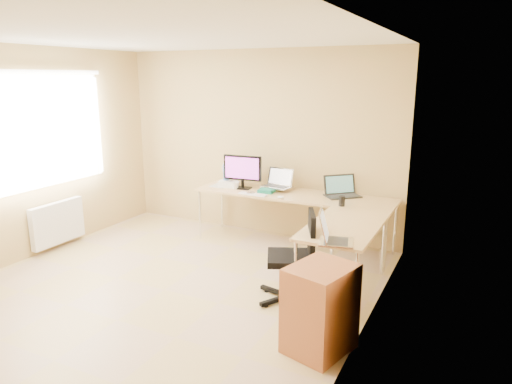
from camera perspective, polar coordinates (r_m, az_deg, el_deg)
The scene contains 25 objects.
floor at distance 5.20m, azimuth -11.15°, elevation -11.67°, with size 4.50×4.50×0.00m, color tan.
ceiling at distance 4.71m, azimuth -12.69°, elevation 18.21°, with size 4.50×4.50×0.00m, color white.
wall_back at distance 6.67m, azimuth 0.19°, elevation 5.98°, with size 4.50×4.50×0.00m, color tan.
wall_left at distance 6.30m, azimuth -27.11°, elevation 3.98°, with size 4.50×4.50×0.00m, color tan.
wall_right at distance 3.87m, azimuth 13.36°, elevation -0.21°, with size 4.50×4.50×0.00m, color tan.
desk_main at distance 6.23m, azimuth 4.54°, elevation -3.47°, with size 2.65×0.70×0.73m, color tan.
desk_return at distance 5.04m, azimuth 10.59°, elevation -7.95°, with size 0.70×1.30×0.73m, color tan.
monitor at distance 6.35m, azimuth -1.67°, elevation 2.47°, with size 0.54×0.17×0.46m, color black.
book_stack at distance 6.21m, azimuth 1.41°, elevation 0.24°, with size 0.20×0.27×0.04m, color #0F634C.
laptop_center at distance 6.25m, azimuth 2.56°, elevation 1.69°, with size 0.39×0.29×0.25m, color silver.
laptop_black at distance 6.03m, azimuth 10.61°, elevation 0.69°, with size 0.43×0.32×0.27m, color black.
keyboard at distance 6.04m, azimuth -0.38°, elevation -0.28°, with size 0.39×0.11×0.02m, color white.
mouse at distance 5.88m, azimuth 3.05°, elevation -0.64°, with size 0.09×0.06×0.03m, color white.
mug at distance 6.36m, azimuth -2.55°, elevation 0.84°, with size 0.11×0.11×0.11m, color white.
cd_stack at distance 6.08m, azimuth -0.66°, elevation -0.13°, with size 0.11×0.11×0.03m, color #B3B2BB.
water_bottle at distance 6.52m, azimuth -3.65°, elevation 2.06°, with size 0.09×0.09×0.31m, color #4D72B9.
papers at distance 6.60m, azimuth -4.36°, elevation 0.84°, with size 0.21×0.30×0.01m, color silver.
white_box at distance 6.50m, azimuth -3.47°, elevation 1.02°, with size 0.24×0.17×0.09m, color silver.
desk_fan at distance 6.71m, azimuth -2.97°, elevation 2.42°, with size 0.25×0.25×0.31m, color silver.
black_cup at distance 5.61m, azimuth 10.48°, elevation -1.10°, with size 0.07×0.07×0.12m, color black.
laptop_return at distance 4.35m, azimuth 9.85°, elevation -4.62°, with size 0.29×0.37×0.25m, color silver.
office_chair at distance 4.71m, azimuth 4.10°, elevation -7.53°, with size 0.57×0.57×0.94m, color black.
cabinet at distance 3.98m, azimuth 7.88°, elevation -14.07°, with size 0.44×0.54×0.75m, color #A7552A.
radiator at distance 6.68m, azimuth -23.13°, elevation -3.49°, with size 0.09×0.80×0.55m, color white.
window at distance 6.47m, azimuth -24.25°, elevation 6.75°, with size 0.10×1.80×1.40m, color white.
Camera 1 is at (2.93, -3.67, 2.22)m, focal length 32.66 mm.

